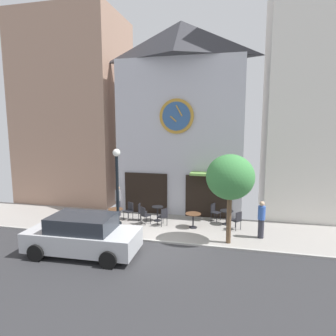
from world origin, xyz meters
name	(u,v)px	position (x,y,z in m)	size (l,w,h in m)	color
ground_plane	(156,258)	(0.00, -1.43, -0.02)	(25.21, 10.98, 0.13)	gray
clock_building	(180,116)	(-0.34, 5.05, 5.47)	(7.05, 3.26, 10.60)	#B2B2BC
neighbor_building_left	(75,111)	(-7.82, 6.53, 5.95)	(6.53, 4.98, 11.89)	#9E7A66
neighbor_building_right	(326,71)	(7.30, 6.05, 7.81)	(5.95, 4.03, 15.62)	silver
street_lamp	(117,189)	(-2.58, 1.10, 1.98)	(0.36, 0.36, 3.89)	black
street_tree	(230,178)	(2.63, 0.67, 2.83)	(1.99, 1.79, 3.80)	brown
cafe_table_near_door	(116,213)	(-3.08, 1.94, 0.54)	(0.75, 0.75, 0.75)	black
cafe_table_center	(157,212)	(-1.09, 2.77, 0.50)	(0.60, 0.60, 0.77)	black
cafe_table_center_right	(193,217)	(0.89, 2.17, 0.53)	(0.76, 0.76, 0.72)	black
cafe_table_rightmost	(226,215)	(2.45, 3.03, 0.50)	(0.67, 0.67, 0.72)	black
cafe_chair_curbside	(129,209)	(-2.62, 2.69, 0.53)	(0.54, 0.54, 0.90)	black
cafe_chair_left_end	(237,219)	(2.97, 2.35, 0.53)	(0.57, 0.57, 0.90)	black
cafe_chair_outer	(141,211)	(-1.94, 2.63, 0.53)	(0.42, 0.42, 0.90)	black
cafe_chair_near_lamp	(144,214)	(-1.58, 2.10, 0.53)	(0.56, 0.56, 0.90)	black
cafe_chair_corner	(215,211)	(1.81, 3.52, 0.53)	(0.54, 0.54, 0.90)	black
cafe_chair_by_entrance	(163,216)	(-0.60, 2.09, 0.53)	(0.56, 0.56, 0.90)	black
pedestrian_grey	(118,200)	(-3.44, 3.13, 0.86)	(0.39, 0.39, 1.67)	#2D2D38
pedestrian_blue	(261,219)	(4.01, 1.58, 0.86)	(0.42, 0.42, 1.67)	#2D2D38
parked_car_silver	(83,235)	(-2.83, -1.74, 0.76)	(4.36, 2.13, 1.55)	#B7BABF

